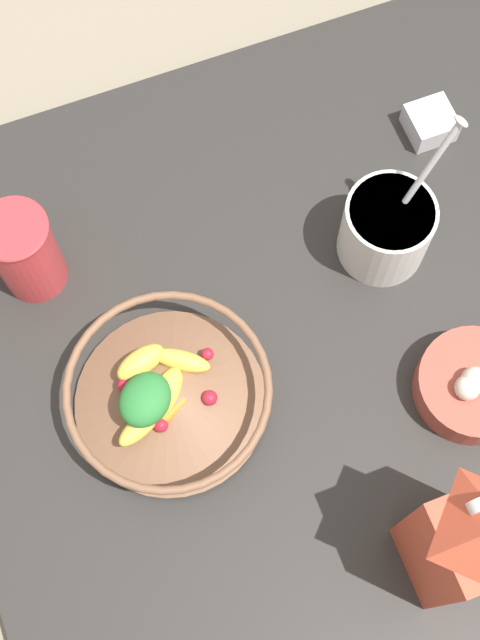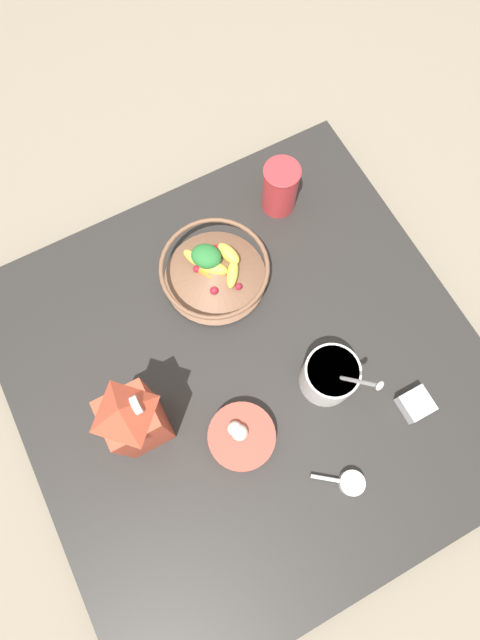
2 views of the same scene
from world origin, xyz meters
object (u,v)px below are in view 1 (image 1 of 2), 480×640
(fruit_bowl, at_px, (168,394))
(spice_jar, at_px, (430,124))
(yogurt_tub, at_px, (387,228))
(garlic_bowl, at_px, (472,385))
(milk_carton, at_px, (470,542))
(drinking_cup, at_px, (24,251))

(fruit_bowl, bearing_deg, spice_jar, -152.52)
(fruit_bowl, distance_m, yogurt_tub, 0.34)
(spice_jar, height_order, garlic_bowl, garlic_bowl)
(spice_jar, xyz_separation_m, garlic_bowl, (0.11, 0.35, 0.01))
(fruit_bowl, bearing_deg, milk_carton, 129.78)
(fruit_bowl, distance_m, milk_carton, 0.37)
(yogurt_tub, relative_size, drinking_cup, 1.66)
(milk_carton, distance_m, spice_jar, 0.57)
(milk_carton, height_order, yogurt_tub, milk_carton)
(fruit_bowl, relative_size, drinking_cup, 1.79)
(garlic_bowl, bearing_deg, milk_carton, 55.96)
(fruit_bowl, relative_size, yogurt_tub, 1.08)
(milk_carton, xyz_separation_m, spice_jar, (-0.22, -0.52, -0.11))
(milk_carton, bearing_deg, drinking_cup, -56.21)
(fruit_bowl, relative_size, garlic_bowl, 1.77)
(milk_carton, distance_m, yogurt_tub, 0.40)
(milk_carton, relative_size, drinking_cup, 1.89)
(garlic_bowl, bearing_deg, fruit_bowl, -18.47)
(yogurt_tub, xyz_separation_m, spice_jar, (-0.13, -0.14, -0.04))
(yogurt_tub, height_order, drinking_cup, yogurt_tub)
(yogurt_tub, relative_size, garlic_bowl, 1.64)
(fruit_bowl, height_order, garlic_bowl, fruit_bowl)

